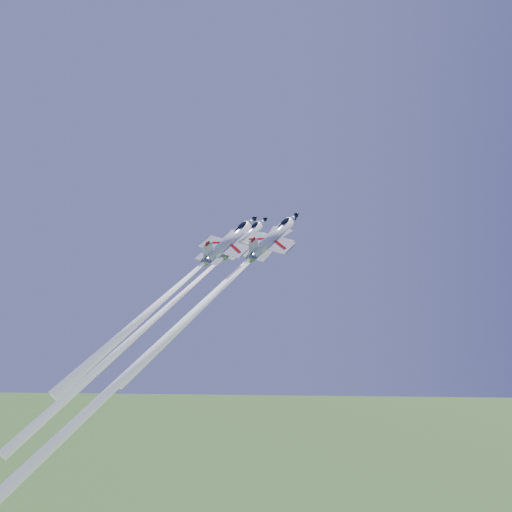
# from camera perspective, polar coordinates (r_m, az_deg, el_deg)

# --- Properties ---
(jet_lead) EXTENTS (23.94, 34.92, 37.58)m
(jet_lead) POSITION_cam_1_polar(r_m,az_deg,el_deg) (113.52, -3.10, -2.87)
(jet_lead) COLOR white
(jet_left) EXTENTS (29.77, 44.46, 48.05)m
(jet_left) POSITION_cam_1_polar(r_m,az_deg,el_deg) (110.78, -8.94, -5.15)
(jet_left) COLOR white
(jet_right) EXTENTS (32.06, 47.91, 51.78)m
(jet_right) POSITION_cam_1_polar(r_m,az_deg,el_deg) (100.45, -7.02, -6.28)
(jet_right) COLOR white
(jet_slot) EXTENTS (23.96, 33.92, 36.28)m
(jet_slot) POSITION_cam_1_polar(r_m,az_deg,el_deg) (104.96, -8.00, -3.15)
(jet_slot) COLOR white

